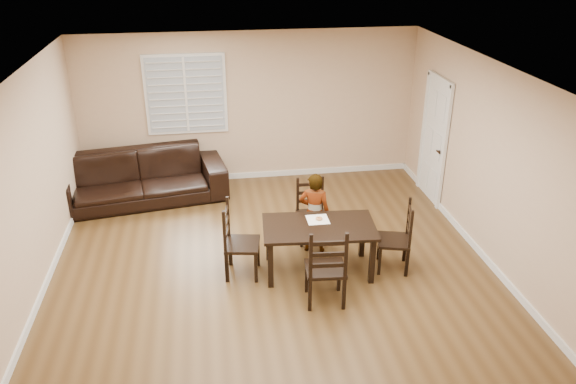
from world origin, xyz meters
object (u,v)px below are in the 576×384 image
object	(u,v)px
sofa	(140,178)
dining_table	(319,232)
chair_far	(327,273)
child	(314,213)
chair_right	(403,240)
chair_near	(310,211)
chair_left	(233,243)
donut	(319,218)

from	to	relation	value
sofa	dining_table	bearing A→B (deg)	-54.65
chair_far	child	world-z (taller)	child
chair_right	child	distance (m)	1.28
chair_near	child	world-z (taller)	child
child	chair_near	bearing A→B (deg)	-73.93
dining_table	chair_near	distance (m)	0.97
chair_far	sofa	bearing A→B (deg)	-49.30
chair_left	chair_right	xyz separation A→B (m)	(2.28, -0.22, -0.03)
chair_right	chair_far	bearing A→B (deg)	-44.87
dining_table	chair_right	distance (m)	1.15
dining_table	sofa	bearing A→B (deg)	138.99
dining_table	chair_right	size ratio (longest dim) A/B	1.56
dining_table	sofa	world-z (taller)	sofa
chair_far	sofa	world-z (taller)	chair_far
dining_table	sofa	distance (m)	3.67
chair_far	chair_right	bearing A→B (deg)	-145.45
chair_far	donut	xyz separation A→B (m)	(0.10, 0.97, 0.23)
dining_table	chair_near	bearing A→B (deg)	90.56
chair_far	chair_right	world-z (taller)	chair_far
child	chair_right	bearing A→B (deg)	168.59
dining_table	child	xyz separation A→B (m)	(0.04, 0.54, -0.00)
chair_left	chair_right	size ratio (longest dim) A/B	1.06
chair_right	donut	size ratio (longest dim) A/B	10.50
chair_right	sofa	bearing A→B (deg)	-111.33
dining_table	donut	xyz separation A→B (m)	(0.03, 0.16, 0.11)
chair_far	chair_near	bearing A→B (deg)	-89.74
dining_table	child	world-z (taller)	child
chair_left	child	bearing A→B (deg)	-60.26
chair_far	child	distance (m)	1.35
chair_far	donut	world-z (taller)	chair_far
donut	sofa	xyz separation A→B (m)	(-2.60, 2.46, -0.30)
chair_right	child	xyz separation A→B (m)	(-1.09, 0.65, 0.16)
dining_table	chair_far	size ratio (longest dim) A/B	1.44
dining_table	chair_right	bearing A→B (deg)	-1.11
chair_far	sofa	xyz separation A→B (m)	(-2.50, 3.43, -0.07)
donut	chair_far	bearing A→B (deg)	-95.66
chair_right	sofa	xyz separation A→B (m)	(-3.70, 2.73, -0.03)
chair_far	chair_right	xyz separation A→B (m)	(1.20, 0.69, -0.04)
chair_far	chair_right	size ratio (longest dim) A/B	1.08
child	sofa	bearing A→B (deg)	-19.25
chair_near	donut	distance (m)	0.83
dining_table	chair_far	distance (m)	0.82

